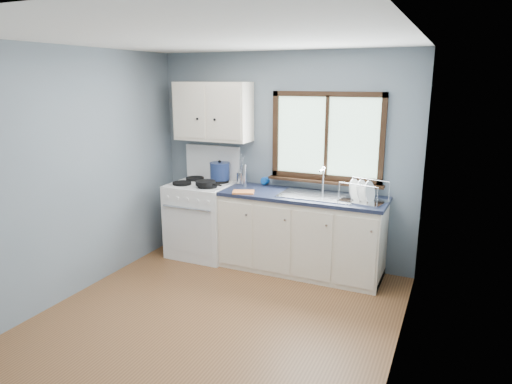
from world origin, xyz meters
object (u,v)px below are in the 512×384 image
at_px(base_cabinets, 301,237).
at_px(dish_rack, 363,196).
at_px(sink, 317,201).
at_px(stockpot, 220,171).
at_px(utensil_crock, 242,178).
at_px(skillet, 206,183).
at_px(gas_range, 202,217).
at_px(thermos, 244,175).

bearing_deg(base_cabinets, dish_rack, -2.60).
relative_size(sink, dish_rack, 1.64).
distance_m(base_cabinets, stockpot, 1.32).
relative_size(utensil_crock, dish_rack, 0.74).
xyz_separation_m(base_cabinets, skillet, (-1.14, -0.19, 0.57)).
bearing_deg(skillet, sink, 18.37).
bearing_deg(gas_range, utensil_crock, 22.82).
height_order(skillet, thermos, thermos).
bearing_deg(dish_rack, sink, -170.67).
bearing_deg(utensil_crock, gas_range, -157.18).
relative_size(base_cabinets, sink, 2.20).
height_order(gas_range, dish_rack, gas_range).
bearing_deg(thermos, skillet, -140.26).
distance_m(sink, skillet, 1.34).
bearing_deg(skillet, stockpot, 98.35).
xyz_separation_m(stockpot, thermos, (0.35, -0.03, -0.02)).
height_order(base_cabinets, stockpot, stockpot).
distance_m(base_cabinets, dish_rack, 0.89).
distance_m(utensil_crock, thermos, 0.11).
xyz_separation_m(utensil_crock, thermos, (0.07, -0.06, 0.06)).
xyz_separation_m(base_cabinets, sink, (0.18, -0.00, 0.45)).
height_order(base_cabinets, utensil_crock, utensil_crock).
relative_size(sink, stockpot, 3.11).
bearing_deg(sink, stockpot, 173.75).
distance_m(skillet, dish_rack, 1.83).
bearing_deg(gas_range, skillet, -46.23).
distance_m(thermos, dish_rack, 1.47).
bearing_deg(stockpot, gas_range, -137.11).
height_order(sink, utensil_crock, utensil_crock).
relative_size(gas_range, sink, 1.62).
distance_m(base_cabinets, sink, 0.48).
relative_size(gas_range, stockpot, 5.03).
height_order(skillet, stockpot, stockpot).
bearing_deg(sink, utensil_crock, 170.33).
bearing_deg(thermos, utensil_crock, 137.24).
xyz_separation_m(base_cabinets, thermos, (-0.78, 0.11, 0.64)).
xyz_separation_m(stockpot, dish_rack, (1.81, -0.17, -0.09)).
bearing_deg(stockpot, base_cabinets, -7.22).
relative_size(base_cabinets, dish_rack, 3.62).
bearing_deg(stockpot, utensil_crock, 6.26).
bearing_deg(base_cabinets, skillet, -170.59).
height_order(gas_range, base_cabinets, gas_range).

